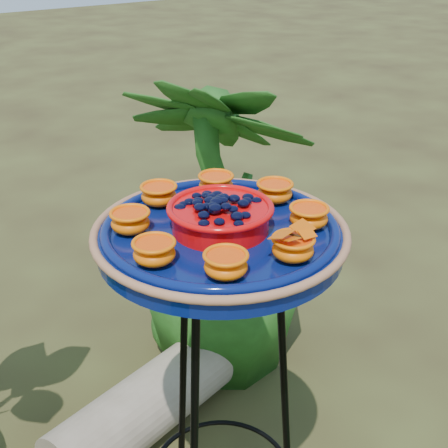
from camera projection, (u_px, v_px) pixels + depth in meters
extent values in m
torus|color=black|center=(220.00, 254.00, 1.23)|extent=(0.30, 0.30, 0.02)
cylinder|color=black|center=(183.00, 393.00, 1.55)|extent=(0.03, 0.09, 0.94)
cylinder|color=black|center=(286.00, 422.00, 1.47)|extent=(0.09, 0.05, 0.94)
cylinder|color=#06134F|center=(220.00, 239.00, 1.22)|extent=(0.52, 0.52, 0.04)
torus|color=#A4694A|center=(220.00, 230.00, 1.21)|extent=(0.50, 0.50, 0.02)
torus|color=#06134F|center=(220.00, 228.00, 1.21)|extent=(0.46, 0.46, 0.02)
cylinder|color=red|center=(220.00, 219.00, 1.20)|extent=(0.20, 0.20, 0.05)
torus|color=red|center=(220.00, 208.00, 1.19)|extent=(0.21, 0.21, 0.01)
ellipsoid|color=black|center=(220.00, 204.00, 1.18)|extent=(0.17, 0.17, 0.03)
ellipsoid|color=#FF6802|center=(275.00, 193.00, 1.31)|extent=(0.07, 0.07, 0.04)
cylinder|color=#FF5305|center=(275.00, 185.00, 1.31)|extent=(0.07, 0.07, 0.01)
ellipsoid|color=#FF6802|center=(216.00, 185.00, 1.35)|extent=(0.07, 0.07, 0.04)
cylinder|color=#FF5305|center=(216.00, 177.00, 1.34)|extent=(0.07, 0.07, 0.01)
ellipsoid|color=#FF6802|center=(159.00, 196.00, 1.30)|extent=(0.07, 0.07, 0.04)
cylinder|color=#FF5305|center=(159.00, 188.00, 1.29)|extent=(0.07, 0.07, 0.01)
ellipsoid|color=#FF6802|center=(130.00, 223.00, 1.19)|extent=(0.07, 0.07, 0.04)
cylinder|color=#FF5305|center=(130.00, 214.00, 1.18)|extent=(0.07, 0.07, 0.01)
ellipsoid|color=#FF6802|center=(154.00, 254.00, 1.09)|extent=(0.07, 0.07, 0.04)
cylinder|color=#FF5305|center=(154.00, 244.00, 1.08)|extent=(0.07, 0.07, 0.01)
ellipsoid|color=#FF6802|center=(226.00, 267.00, 1.05)|extent=(0.07, 0.07, 0.04)
cylinder|color=#FF5305|center=(226.00, 257.00, 1.04)|extent=(0.07, 0.07, 0.01)
ellipsoid|color=#FF6802|center=(293.00, 250.00, 1.10)|extent=(0.07, 0.07, 0.04)
cylinder|color=#FF5305|center=(293.00, 240.00, 1.09)|extent=(0.07, 0.07, 0.01)
ellipsoid|color=#FF6802|center=(309.00, 218.00, 1.21)|extent=(0.07, 0.07, 0.04)
cylinder|color=#FF5305|center=(309.00, 210.00, 1.20)|extent=(0.07, 0.07, 0.01)
cylinder|color=black|center=(294.00, 235.00, 1.08)|extent=(0.02, 0.03, 0.00)
cube|color=#F04C04|center=(282.00, 234.00, 1.07)|extent=(0.05, 0.04, 0.01)
cube|color=#F04C04|center=(303.00, 228.00, 1.10)|extent=(0.05, 0.04, 0.01)
cylinder|color=gray|center=(142.00, 408.00, 2.01)|extent=(0.70, 0.41, 0.22)
imported|color=#1C4512|center=(222.00, 227.00, 2.18)|extent=(0.88, 0.88, 1.11)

